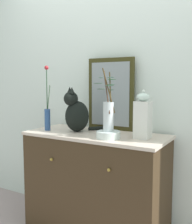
{
  "coord_description": "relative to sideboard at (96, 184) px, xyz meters",
  "views": [
    {
      "loc": [
        1.14,
        -1.94,
        1.31
      ],
      "look_at": [
        0.0,
        0.0,
        1.06
      ],
      "focal_mm": 44.15,
      "sensor_mm": 36.0,
      "label": 1
    }
  ],
  "objects": [
    {
      "name": "sideboard",
      "position": [
        0.0,
        0.0,
        0.0
      ],
      "size": [
        1.18,
        0.54,
        0.88
      ],
      "color": "#3C2C1A",
      "rests_on": "ground_plane"
    },
    {
      "name": "mirror_leaning",
      "position": [
        0.01,
        0.24,
        0.76
      ],
      "size": [
        0.44,
        0.03,
        0.64
      ],
      "color": "#363214",
      "rests_on": "sideboard"
    },
    {
      "name": "vase_glass_clear",
      "position": [
        0.18,
        -0.12,
        0.63
      ],
      "size": [
        0.16,
        0.16,
        0.48
      ],
      "color": "silver",
      "rests_on": "bowl_porcelain"
    },
    {
      "name": "wall_back",
      "position": [
        0.0,
        0.33,
        0.86
      ],
      "size": [
        4.4,
        0.08,
        2.6
      ],
      "primitive_type": "cube",
      "color": "white",
      "rests_on": "ground_plane"
    },
    {
      "name": "vase_slim_green",
      "position": [
        -0.45,
        -0.09,
        0.58
      ],
      "size": [
        0.06,
        0.05,
        0.57
      ],
      "color": "#2E508A",
      "rests_on": "sideboard"
    },
    {
      "name": "jar_lidded_porcelain",
      "position": [
        0.4,
        0.01,
        0.61
      ],
      "size": [
        0.11,
        0.11,
        0.37
      ],
      "color": "white",
      "rests_on": "sideboard"
    },
    {
      "name": "cat_sitting",
      "position": [
        -0.19,
        -0.0,
        0.6
      ],
      "size": [
        0.33,
        0.38,
        0.39
      ],
      "color": "black",
      "rests_on": "sideboard"
    },
    {
      "name": "bowl_porcelain",
      "position": [
        0.18,
        -0.12,
        0.47
      ],
      "size": [
        0.18,
        0.18,
        0.05
      ],
      "primitive_type": "cylinder",
      "color": "white",
      "rests_on": "sideboard"
    }
  ]
}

